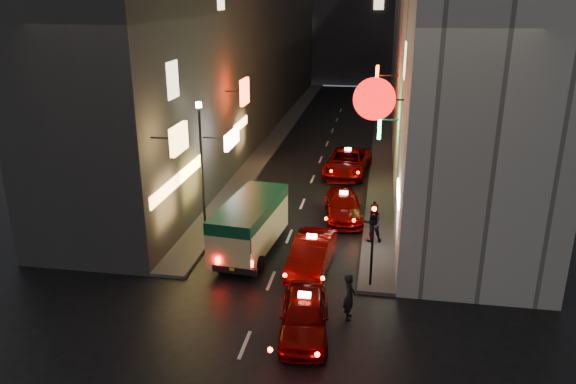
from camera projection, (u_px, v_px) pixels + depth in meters
The scene contains 13 objects.
building_left at pixel (234, 21), 44.81m from camera, with size 7.62×52.00×18.00m.
building_right at pixel (439, 23), 42.30m from camera, with size 8.20×52.00×18.00m.
sidewalk_left at pixel (280, 132), 47.20m from camera, with size 1.50×52.00×0.15m, color #484543.
sidewalk_right at pixel (383, 136), 45.87m from camera, with size 1.50×52.00×0.15m, color #484543.
minibus at pixel (250, 221), 24.90m from camera, with size 2.54×5.82×2.43m.
taxi_near at pixel (304, 312), 19.07m from camera, with size 2.62×5.29×1.79m.
taxi_second at pixel (312, 251), 23.58m from camera, with size 2.47×5.31×1.82m.
taxi_third at pixel (343, 204), 29.02m from camera, with size 2.64×5.02×1.69m.
taxi_far at pixel (347, 160), 36.16m from camera, with size 2.91×5.94×1.99m.
pedestrian_crossing at pixel (349, 294), 19.90m from camera, with size 0.65×0.42×1.97m, color black.
pedestrian_sidewalk at pixel (373, 220), 25.83m from camera, with size 0.79×0.50×2.10m, color black.
traffic_light at pixel (373, 227), 21.30m from camera, with size 0.26×0.43×3.50m.
lamp_post at pixel (202, 158), 26.45m from camera, with size 0.28×0.28×6.22m.
Camera 1 is at (4.07, -11.44, 11.02)m, focal length 35.00 mm.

